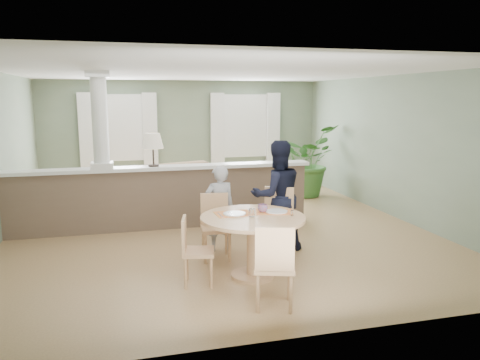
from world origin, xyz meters
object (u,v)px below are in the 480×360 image
object	(u,v)px
dining_table	(253,229)
chair_far_boy	(215,223)
chair_far_man	(278,219)
man_person	(277,196)
houseplant	(305,161)
chair_side	(193,248)
chair_near	(274,263)
sofa	(169,186)
child_person	(219,208)

from	to	relation	value
dining_table	chair_far_boy	distance (m)	0.92
chair_far_man	man_person	size ratio (longest dim) A/B	0.60
houseplant	chair_side	bearing A→B (deg)	-126.06
chair_far_man	man_person	bearing A→B (deg)	99.41
chair_far_man	chair_near	bearing A→B (deg)	-85.48
dining_table	chair_side	bearing A→B (deg)	-176.76
chair_side	sofa	bearing A→B (deg)	9.36
dining_table	man_person	xyz separation A→B (m)	(0.66, 1.00, 0.19)
houseplant	chair_near	distance (m)	6.17
chair_side	man_person	xyz separation A→B (m)	(1.44, 1.04, 0.36)
man_person	sofa	bearing A→B (deg)	-69.26
sofa	dining_table	size ratio (longest dim) A/B	2.21
chair_far_man	child_person	xyz separation A→B (m)	(-0.77, 0.46, 0.10)
child_person	dining_table	bearing A→B (deg)	93.11
chair_far_man	chair_side	distance (m)	1.56
chair_far_boy	chair_side	bearing A→B (deg)	-112.65
chair_near	child_person	bearing A→B (deg)	-68.00
chair_side	man_person	world-z (taller)	man_person
dining_table	man_person	bearing A→B (deg)	56.34
chair_far_man	chair_side	world-z (taller)	chair_far_man
dining_table	chair_far_boy	bearing A→B (deg)	110.19
chair_far_boy	child_person	xyz separation A→B (m)	(0.13, 0.31, 0.14)
chair_near	chair_side	distance (m)	1.19
chair_far_man	man_person	world-z (taller)	man_person
chair_far_man	child_person	world-z (taller)	child_person
sofa	dining_table	bearing A→B (deg)	-101.16
chair_far_boy	chair_side	xyz separation A→B (m)	(-0.46, -0.90, -0.04)
chair_side	man_person	distance (m)	1.81
chair_near	chair_side	world-z (taller)	chair_near
sofa	child_person	distance (m)	3.13
chair_far_boy	chair_near	distance (m)	1.84
chair_far_boy	chair_far_man	world-z (taller)	chair_far_man
houseplant	child_person	bearing A→B (deg)	-129.11
houseplant	chair_far_man	distance (m)	4.38
chair_far_man	dining_table	bearing A→B (deg)	-104.50
man_person	chair_far_boy	bearing A→B (deg)	7.69
sofa	houseplant	distance (m)	3.25
houseplant	child_person	size ratio (longest dim) A/B	1.27
houseplant	chair_far_man	bearing A→B (deg)	-117.42
chair_near	sofa	bearing A→B (deg)	-65.65
houseplant	child_person	distance (m)	4.42
houseplant	child_person	xyz separation A→B (m)	(-2.79, -3.43, -0.18)
houseplant	dining_table	size ratio (longest dim) A/B	1.24
chair_side	dining_table	bearing A→B (deg)	-75.22
sofa	child_person	bearing A→B (deg)	-101.52
chair_side	child_person	distance (m)	1.36
sofa	man_person	world-z (taller)	man_person
houseplant	chair_side	xyz separation A→B (m)	(-3.38, -4.64, -0.36)
houseplant	man_person	bearing A→B (deg)	-118.28
dining_table	chair_side	distance (m)	0.80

